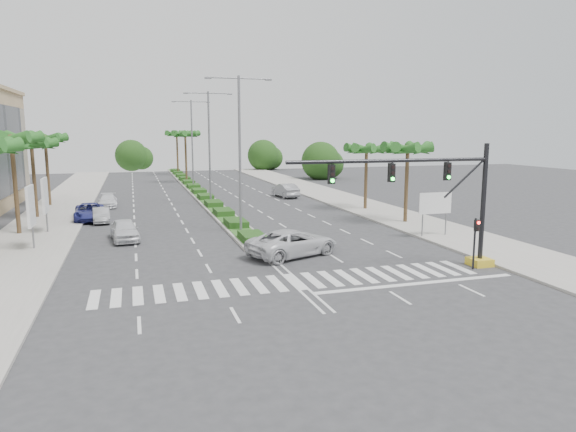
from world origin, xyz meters
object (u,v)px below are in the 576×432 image
car_parked_c (90,212)px  car_parked_d (108,201)px  car_parked_b (101,215)px  car_right (285,190)px  car_parked_a (125,230)px  car_crossing (293,243)px

car_parked_c → car_parked_d: (1.23, 8.26, -0.11)m
car_parked_c → car_parked_b: bearing=-57.2°
car_parked_d → car_right: bearing=5.8°
car_parked_a → car_crossing: bearing=-43.9°
car_parked_b → car_parked_c: car_parked_c is taller
car_parked_a → car_parked_b: car_parked_a is taller
car_parked_b → car_crossing: car_crossing is taller
car_parked_b → car_crossing: bearing=-57.2°
car_parked_c → car_right: 23.94m
car_right → car_parked_d: bearing=0.0°
car_parked_b → car_parked_c: 1.80m
car_parked_b → car_right: 23.71m
car_parked_d → car_crossing: bearing=-65.9°
car_parked_a → car_parked_d: bearing=89.7°
car_right → car_crossing: bearing=67.6°
car_parked_a → car_parked_c: (-3.09, 9.92, -0.02)m
car_parked_a → car_right: (18.36, 20.55, 0.05)m
car_right → car_parked_b: bearing=24.0°
car_parked_b → car_right: (20.40, 12.08, 0.18)m
car_parked_c → car_crossing: 22.40m
car_parked_d → car_right: car_right is taller
car_crossing → car_right: size_ratio=1.23×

